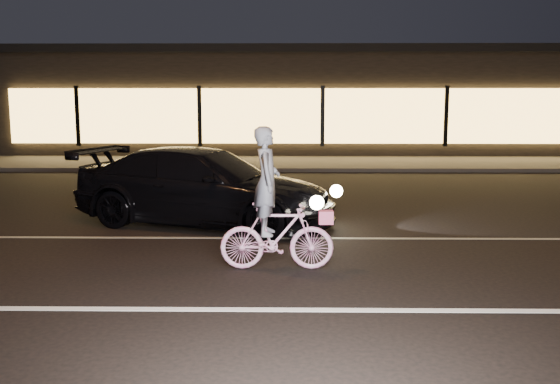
{
  "coord_description": "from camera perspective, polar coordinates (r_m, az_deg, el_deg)",
  "views": [
    {
      "loc": [
        -1.22,
        -8.1,
        2.35
      ],
      "look_at": [
        -1.35,
        0.6,
        1.0
      ],
      "focal_mm": 40.0,
      "sensor_mm": 36.0,
      "label": 1
    }
  ],
  "objects": [
    {
      "name": "lane_stripe_far",
      "position": [
        10.44,
        7.55,
        -4.22
      ],
      "size": [
        60.0,
        0.1,
        0.01
      ],
      "primitive_type": "cube",
      "color": "gray",
      "rests_on": "ground"
    },
    {
      "name": "cyclist",
      "position": [
        8.41,
        -0.54,
        -2.54
      ],
      "size": [
        1.54,
        0.53,
        1.94
      ],
      "rotation": [
        0.0,
        0.0,
        1.57
      ],
      "color": "#DC3F98",
      "rests_on": "ground"
    },
    {
      "name": "storefront",
      "position": [
        27.1,
        3.45,
        8.39
      ],
      "size": [
        25.4,
        8.42,
        4.2
      ],
      "color": "black",
      "rests_on": "ground"
    },
    {
      "name": "sedan",
      "position": [
        11.45,
        -6.9,
        0.49
      ],
      "size": [
        5.2,
        3.39,
        1.4
      ],
      "rotation": [
        0.0,
        0.0,
        1.25
      ],
      "color": "black",
      "rests_on": "ground"
    },
    {
      "name": "lane_stripe_near",
      "position": [
        7.11,
        10.87,
        -10.58
      ],
      "size": [
        60.0,
        0.12,
        0.01
      ],
      "primitive_type": "cube",
      "color": "silver",
      "rests_on": "ground"
    },
    {
      "name": "ground",
      "position": [
        8.52,
        9.12,
        -7.28
      ],
      "size": [
        90.0,
        90.0,
        0.0
      ],
      "primitive_type": "plane",
      "color": "black",
      "rests_on": "ground"
    },
    {
      "name": "sidewalk",
      "position": [
        21.26,
        4.12,
        2.63
      ],
      "size": [
        30.0,
        4.0,
        0.12
      ],
      "primitive_type": "cube",
      "color": "#383533",
      "rests_on": "ground"
    }
  ]
}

